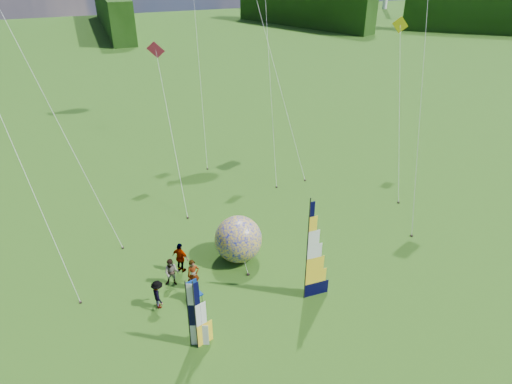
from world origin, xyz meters
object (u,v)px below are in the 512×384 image
object	(u,v)px
spectator_c	(158,294)
kite_whale	(265,20)
spectator_a	(193,275)
spectator_b	(172,272)
feather_banner_main	(307,253)
side_banner_left	(195,317)
camp_chair	(195,293)
side_banner_far	(188,316)
bol_inflatable	(238,239)
spectator_d	(181,258)

from	to	relation	value
spectator_c	kite_whale	bearing A→B (deg)	-43.00
spectator_a	spectator_b	bearing A→B (deg)	140.46
feather_banner_main	side_banner_left	bearing A→B (deg)	-167.48
spectator_b	camp_chair	distance (m)	1.88
spectator_a	side_banner_far	bearing A→B (deg)	-110.83
bol_inflatable	spectator_a	size ratio (longest dim) A/B	1.51
side_banner_far	spectator_d	xyz separation A→B (m)	(0.77, 5.25, -0.85)
spectator_d	spectator_c	bearing A→B (deg)	103.85
camp_chair	kite_whale	world-z (taller)	kite_whale
side_banner_left	spectator_b	size ratio (longest dim) A/B	2.30
side_banner_left	spectator_c	size ratio (longest dim) A/B	2.33
side_banner_left	bol_inflatable	xyz separation A→B (m)	(3.79, 5.49, -0.50)
spectator_b	spectator_d	xyz separation A→B (m)	(0.69, 0.92, 0.10)
side_banner_left	spectator_b	xyz separation A→B (m)	(-0.17, 4.61, -1.03)
side_banner_left	side_banner_far	bearing A→B (deg)	114.81
bol_inflatable	kite_whale	distance (m)	18.07
side_banner_far	spectator_b	distance (m)	4.44
side_banner_far	spectator_b	world-z (taller)	side_banner_far
side_banner_far	bol_inflatable	world-z (taller)	side_banner_far
side_banner_left	camp_chair	distance (m)	3.25
side_banner_left	camp_chair	xyz separation A→B (m)	(0.64, 2.93, -1.26)
spectator_c	camp_chair	bearing A→B (deg)	-104.93
side_banner_left	spectator_d	xyz separation A→B (m)	(0.52, 5.53, -0.93)
camp_chair	feather_banner_main	bearing A→B (deg)	-36.21
camp_chair	kite_whale	size ratio (longest dim) A/B	0.05
spectator_c	spectator_d	distance (m)	2.86
side_banner_left	side_banner_far	xyz separation A→B (m)	(-0.25, 0.28, -0.07)
spectator_c	spectator_b	bearing A→B (deg)	-40.37
feather_banner_main	kite_whale	xyz separation A→B (m)	(5.05, 18.10, 7.76)
side_banner_far	spectator_c	distance (m)	3.19
feather_banner_main	side_banner_left	size ratio (longest dim) A/B	1.54
feather_banner_main	spectator_b	world-z (taller)	feather_banner_main
feather_banner_main	spectator_b	xyz separation A→B (m)	(-5.98, 3.39, -2.01)
spectator_a	spectator_c	distance (m)	2.08
feather_banner_main	spectator_d	xyz separation A→B (m)	(-5.29, 4.31, -1.91)
spectator_c	side_banner_far	bearing A→B (deg)	-169.77
side_banner_far	spectator_a	distance (m)	3.90
side_banner_left	kite_whale	bearing A→B (deg)	43.15
bol_inflatable	camp_chair	xyz separation A→B (m)	(-3.16, -2.57, -0.76)
spectator_b	kite_whale	distance (m)	20.81
side_banner_left	bol_inflatable	world-z (taller)	side_banner_left
side_banner_left	spectator_d	world-z (taller)	side_banner_left
side_banner_far	spectator_c	xyz separation A→B (m)	(-0.87, 2.92, -0.97)
bol_inflatable	spectator_d	world-z (taller)	bol_inflatable
spectator_c	kite_whale	distance (m)	22.34
spectator_d	camp_chair	xyz separation A→B (m)	(0.11, -2.60, -0.33)
feather_banner_main	side_banner_far	world-z (taller)	feather_banner_main
spectator_b	spectator_d	distance (m)	1.15
spectator_a	feather_banner_main	bearing A→B (deg)	-32.84
feather_banner_main	kite_whale	size ratio (longest dim) A/B	0.27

